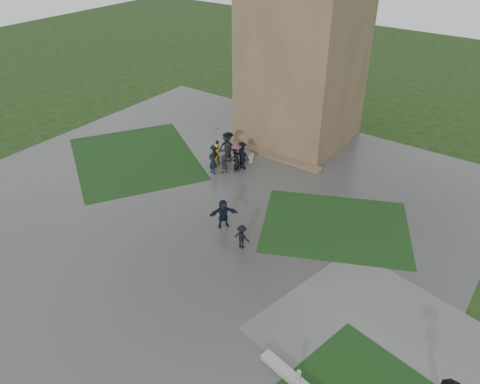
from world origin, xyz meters
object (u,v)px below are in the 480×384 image
Objects in this scene: pedestrian_mid at (223,213)px; pedestrian_near at (242,237)px; bench at (246,155)px; tower at (305,30)px.

pedestrian_mid is 2.43m from pedestrian_near.
bench is 8.95m from pedestrian_mid.
pedestrian_near is (2.18, -1.06, -0.18)m from pedestrian_mid.
pedestrian_mid reaches higher than pedestrian_near.
pedestrian_near is at bearing -46.48° from bench.
pedestrian_mid is (2.76, -14.09, -8.03)m from tower.
pedestrian_mid is 1.24× the size of pedestrian_near.
pedestrian_near is at bearing -74.70° from pedestrian_mid.
bench is 0.74× the size of pedestrian_mid.
pedestrian_mid is (3.92, -8.03, 0.55)m from bench.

